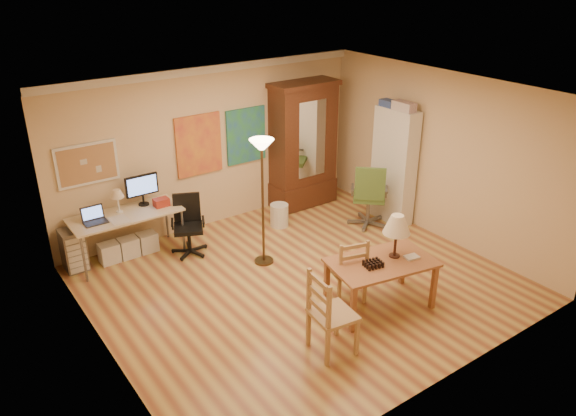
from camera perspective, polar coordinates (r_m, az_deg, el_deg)
floor at (r=8.08m, az=1.34°, el=-7.60°), size 5.50×5.50×0.00m
crown_molding at (r=9.08m, az=-8.08°, el=13.78°), size 5.50×0.08×0.12m
corkboard at (r=8.66m, az=-19.73°, el=4.22°), size 0.90×0.04×0.62m
art_panel_left at (r=9.27m, az=-9.05°, el=6.34°), size 0.80×0.04×1.00m
art_panel_right at (r=9.68m, az=-4.28°, el=7.36°), size 0.75×0.04×0.95m
dining_table at (r=7.34m, az=10.04°, el=-4.31°), size 1.47×1.04×1.26m
ladder_chair_back at (r=7.53m, az=6.12°, el=-6.43°), size 0.53×0.52×0.94m
ladder_chair_left at (r=6.57m, az=4.33°, el=-10.87°), size 0.52×0.54×1.06m
torchiere_lamp at (r=7.94m, az=-2.66°, el=4.33°), size 0.35×0.35×1.94m
computer_desk at (r=8.88m, az=-15.89°, el=-2.15°), size 1.63×0.71×1.23m
office_chair_black at (r=8.87m, az=-10.01°, el=-3.01°), size 0.58×0.58×0.94m
office_chair_green at (r=9.67m, az=8.14°, el=-0.13°), size 0.72×0.72×1.13m
drawer_cart at (r=8.84m, az=-20.94°, el=-4.00°), size 0.32×0.38×0.63m
armoire at (r=10.20m, az=1.53°, el=5.62°), size 1.24×0.59×2.28m
bookshelf at (r=9.73m, az=10.70°, el=4.19°), size 0.30×0.79×1.98m
wastebin at (r=9.61m, az=-0.89°, el=-0.73°), size 0.32×0.32×0.39m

